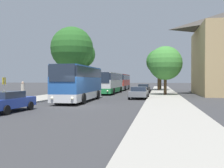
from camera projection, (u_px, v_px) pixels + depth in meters
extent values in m
plane|color=#38383A|center=(83.00, 106.00, 21.92)|extent=(300.00, 300.00, 0.00)
cube|color=#A39E93|center=(7.00, 104.00, 23.14)|extent=(4.00, 120.00, 0.15)
cube|color=#A39E93|center=(168.00, 106.00, 20.70)|extent=(4.00, 120.00, 0.15)
cube|color=silver|center=(79.00, 95.00, 26.30)|extent=(2.64, 10.17, 0.70)
cube|color=#285BA8|center=(79.00, 85.00, 26.28)|extent=(2.64, 10.17, 1.45)
cube|color=#232D3D|center=(79.00, 73.00, 26.26)|extent=(2.66, 9.97, 0.95)
cube|color=#285BA8|center=(79.00, 67.00, 26.25)|extent=(2.58, 9.97, 0.12)
cube|color=#232D3D|center=(62.00, 73.00, 21.23)|extent=(2.20, 0.10, 1.45)
sphere|color=#F4EAC1|center=(52.00, 98.00, 21.38)|extent=(0.24, 0.24, 0.24)
sphere|color=#F4EAC1|center=(72.00, 99.00, 21.11)|extent=(0.24, 0.24, 0.24)
cylinder|color=black|center=(57.00, 98.00, 23.49)|extent=(0.32, 1.01, 1.00)
cylinder|color=black|center=(83.00, 99.00, 23.11)|extent=(0.32, 1.01, 1.00)
cylinder|color=black|center=(76.00, 95.00, 29.49)|extent=(0.32, 1.01, 1.00)
cylinder|color=black|center=(98.00, 95.00, 29.11)|extent=(0.32, 1.01, 1.00)
cube|color=#238942|center=(109.00, 90.00, 40.92)|extent=(2.61, 11.77, 0.70)
cube|color=silver|center=(109.00, 84.00, 40.90)|extent=(2.61, 11.77, 1.17)
cube|color=#232D3D|center=(109.00, 77.00, 40.89)|extent=(2.63, 11.53, 0.95)
cube|color=silver|center=(109.00, 73.00, 40.88)|extent=(2.56, 11.53, 0.12)
cube|color=#232D3D|center=(101.00, 78.00, 35.07)|extent=(2.32, 0.07, 1.45)
sphere|color=#F4EAC1|center=(94.00, 91.00, 35.24)|extent=(0.24, 0.24, 0.24)
sphere|color=#F4EAC1|center=(107.00, 91.00, 34.92)|extent=(0.24, 0.24, 0.24)
cylinder|color=black|center=(96.00, 91.00, 37.68)|extent=(0.30, 1.00, 1.00)
cylinder|color=black|center=(113.00, 91.00, 37.22)|extent=(0.30, 1.00, 1.00)
cylinder|color=black|center=(106.00, 89.00, 44.62)|extent=(0.30, 1.00, 1.00)
cylinder|color=black|center=(121.00, 90.00, 44.17)|extent=(0.30, 1.00, 1.00)
cube|color=gray|center=(121.00, 87.00, 54.09)|extent=(2.57, 10.98, 0.70)
cube|color=red|center=(121.00, 83.00, 54.08)|extent=(2.57, 10.98, 1.19)
cube|color=#232D3D|center=(121.00, 77.00, 54.06)|extent=(2.59, 10.76, 0.95)
cube|color=red|center=(121.00, 75.00, 54.05)|extent=(2.51, 10.76, 0.12)
cube|color=#232D3D|center=(117.00, 78.00, 48.63)|extent=(2.28, 0.07, 1.45)
sphere|color=#F4EAC1|center=(112.00, 88.00, 48.79)|extent=(0.24, 0.24, 0.24)
sphere|color=#F4EAC1|center=(121.00, 88.00, 48.49)|extent=(0.24, 0.24, 0.24)
cylinder|color=black|center=(112.00, 88.00, 51.07)|extent=(0.30, 1.00, 1.00)
cylinder|color=black|center=(125.00, 88.00, 50.64)|extent=(0.30, 1.00, 1.00)
cylinder|color=black|center=(117.00, 87.00, 57.55)|extent=(0.30, 1.00, 1.00)
cylinder|color=black|center=(129.00, 87.00, 57.12)|extent=(0.30, 1.00, 1.00)
cube|color=#233D9E|center=(8.00, 103.00, 17.69)|extent=(2.00, 4.55, 0.64)
cube|color=#232D3D|center=(6.00, 95.00, 17.51)|extent=(1.67, 2.40, 0.46)
cylinder|color=black|center=(9.00, 105.00, 19.24)|extent=(0.23, 0.63, 0.62)
cylinder|color=black|center=(30.00, 106.00, 18.84)|extent=(0.23, 0.63, 0.62)
cylinder|color=black|center=(6.00, 110.00, 16.15)|extent=(0.23, 0.63, 0.62)
cube|color=slate|center=(139.00, 94.00, 29.78)|extent=(2.01, 4.20, 0.57)
cube|color=#232D3D|center=(139.00, 89.00, 29.93)|extent=(1.73, 2.20, 0.48)
cylinder|color=black|center=(147.00, 97.00, 28.33)|extent=(0.21, 0.62, 0.62)
cylinder|color=black|center=(129.00, 97.00, 28.70)|extent=(0.21, 0.62, 0.62)
cylinder|color=black|center=(148.00, 96.00, 30.86)|extent=(0.21, 0.62, 0.62)
cylinder|color=black|center=(132.00, 95.00, 31.24)|extent=(0.21, 0.62, 0.62)
cube|color=black|center=(144.00, 89.00, 41.98)|extent=(1.94, 4.63, 0.66)
cube|color=#232D3D|center=(144.00, 86.00, 42.15)|extent=(1.65, 2.43, 0.48)
cylinder|color=black|center=(149.00, 92.00, 40.42)|extent=(0.22, 0.63, 0.62)
cylinder|color=black|center=(137.00, 92.00, 40.79)|extent=(0.22, 0.63, 0.62)
cylinder|color=black|center=(150.00, 91.00, 43.19)|extent=(0.22, 0.63, 0.62)
cylinder|color=black|center=(139.00, 91.00, 43.56)|extent=(0.22, 0.63, 0.62)
cylinder|color=gray|center=(4.00, 90.00, 22.24)|extent=(0.08, 0.08, 2.29)
cube|color=yellow|center=(4.00, 81.00, 22.23)|extent=(0.03, 0.45, 0.60)
cylinder|color=#23232D|center=(23.00, 96.00, 26.09)|extent=(0.30, 0.30, 0.88)
cylinder|color=#B2A899|center=(23.00, 88.00, 26.08)|extent=(0.36, 0.36, 0.73)
sphere|color=tan|center=(23.00, 83.00, 26.07)|extent=(0.24, 0.24, 0.24)
cylinder|color=brown|center=(82.00, 78.00, 42.30)|extent=(0.40, 0.40, 4.47)
sphere|color=#286023|center=(81.00, 54.00, 42.23)|extent=(4.45, 4.45, 4.45)
cylinder|color=brown|center=(72.00, 79.00, 37.05)|extent=(0.40, 0.40, 4.22)
sphere|color=#286023|center=(72.00, 48.00, 36.98)|extent=(6.02, 6.02, 6.02)
cylinder|color=#47331E|center=(159.00, 81.00, 49.47)|extent=(0.40, 0.40, 3.69)
sphere|color=#2D7028|center=(159.00, 62.00, 49.41)|extent=(4.67, 4.67, 4.67)
cylinder|color=brown|center=(160.00, 79.00, 53.67)|extent=(0.40, 0.40, 4.10)
sphere|color=#428938|center=(161.00, 61.00, 53.61)|extent=(4.63, 4.63, 4.63)
cylinder|color=#47331E|center=(165.00, 85.00, 35.18)|extent=(0.40, 0.40, 2.55)
sphere|color=#428938|center=(165.00, 63.00, 35.13)|extent=(4.55, 4.55, 4.55)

